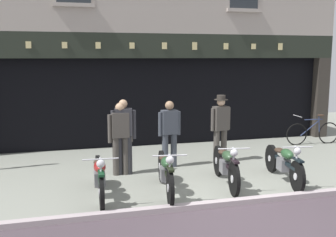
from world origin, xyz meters
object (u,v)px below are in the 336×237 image
at_px(salesman_left, 120,135).
at_px(assistant_far_right, 124,133).
at_px(motorcycle_center_right, 284,162).
at_px(shopkeeper_center, 169,131).
at_px(motorcycle_left, 100,176).
at_px(motorcycle_center_left, 166,172).
at_px(advert_board_near, 210,86).
at_px(motorcycle_center, 226,165).
at_px(salesman_right, 221,125).
at_px(advert_board_far, 243,84).
at_px(leaning_bicycle, 313,132).

xyz_separation_m(salesman_left, assistant_far_right, (0.07, 0.02, 0.04)).
relative_size(motorcycle_center_right, shopkeeper_center, 1.27).
relative_size(motorcycle_left, motorcycle_center_left, 0.95).
relative_size(motorcycle_center_left, assistant_far_right, 1.23).
xyz_separation_m(motorcycle_center_left, advert_board_near, (2.60, 4.38, 1.32)).
bearing_deg(motorcycle_center, salesman_right, -99.41).
height_order(motorcycle_center, salesman_left, salesman_left).
height_order(motorcycle_center_left, assistant_far_right, assistant_far_right).
distance_m(motorcycle_left, advert_board_far, 6.72).
bearing_deg(advert_board_far, shopkeeper_center, -140.40).
xyz_separation_m(motorcycle_left, shopkeeper_center, (1.84, 1.73, 0.46)).
bearing_deg(salesman_left, motorcycle_left, 66.87).
distance_m(salesman_left, advert_board_far, 5.32).
xyz_separation_m(advert_board_far, leaning_bicycle, (1.77, -1.26, -1.41)).
bearing_deg(leaning_bicycle, motorcycle_center_left, 123.79).
height_order(motorcycle_center_left, motorcycle_center_right, motorcycle_center_left).
bearing_deg(motorcycle_center_right, assistant_far_right, -14.74).
distance_m(motorcycle_left, motorcycle_center, 2.60).
bearing_deg(leaning_bicycle, motorcycle_center_right, 141.18).
bearing_deg(advert_board_far, salesman_left, -146.22).
bearing_deg(motorcycle_center_left, motorcycle_center_right, -170.64).
xyz_separation_m(salesman_left, salesman_right, (2.59, 0.45, 0.04)).
bearing_deg(motorcycle_left, shopkeeper_center, -134.02).
height_order(salesman_left, advert_board_far, advert_board_far).
bearing_deg(advert_board_near, motorcycle_left, -131.86).
bearing_deg(salesman_right, motorcycle_center_right, 99.46).
bearing_deg(advert_board_far, advert_board_near, 180.00).
height_order(salesman_left, leaning_bicycle, salesman_left).
relative_size(motorcycle_center_left, advert_board_near, 1.97).
distance_m(motorcycle_center_right, advert_board_near, 4.53).
relative_size(motorcycle_center_right, leaning_bicycle, 1.17).
distance_m(assistant_far_right, advert_board_near, 4.38).
relative_size(motorcycle_left, shopkeeper_center, 1.24).
xyz_separation_m(motorcycle_center, advert_board_near, (1.27, 4.23, 1.32)).
xyz_separation_m(salesman_left, advert_board_near, (3.26, 2.92, 0.85)).
distance_m(advert_board_far, leaning_bicycle, 2.59).
height_order(motorcycle_center_right, salesman_left, salesman_left).
distance_m(salesman_left, advert_board_near, 4.46).
distance_m(motorcycle_center_left, leaning_bicycle, 6.31).
bearing_deg(salesman_left, assistant_far_right, -167.30).
distance_m(motorcycle_center, advert_board_far, 5.03).
height_order(motorcycle_center_right, leaning_bicycle, leaning_bicycle).
height_order(motorcycle_left, motorcycle_center_left, motorcycle_center_left).
relative_size(shopkeeper_center, advert_board_near, 1.50).
xyz_separation_m(salesman_right, leaning_bicycle, (3.54, 1.21, -0.58)).
relative_size(motorcycle_left, advert_board_far, 1.98).
bearing_deg(shopkeeper_center, motorcycle_center, 110.69).
bearing_deg(motorcycle_center_left, salesman_right, -127.15).
xyz_separation_m(shopkeeper_center, advert_board_near, (2.03, 2.59, 0.86)).
distance_m(motorcycle_left, motorcycle_center_left, 1.27).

